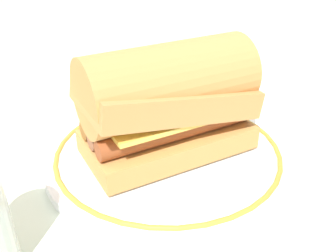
{
  "coord_description": "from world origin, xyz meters",
  "views": [
    {
      "loc": [
        -0.15,
        -0.33,
        0.26
      ],
      "look_at": [
        0.02,
        0.02,
        0.04
      ],
      "focal_mm": 41.36,
      "sensor_mm": 36.0,
      "label": 1
    }
  ],
  "objects": [
    {
      "name": "sausage_sandwich",
      "position": [
        0.02,
        0.02,
        0.08
      ],
      "size": [
        0.19,
        0.11,
        0.12
      ],
      "rotation": [
        0.0,
        0.0,
        0.04
      ],
      "color": "tan",
      "rests_on": "plate"
    },
    {
      "name": "ground_plane",
      "position": [
        0.0,
        0.0,
        0.0
      ],
      "size": [
        1.5,
        1.5,
        0.0
      ],
      "primitive_type": "plane",
      "color": "silver"
    },
    {
      "name": "plate",
      "position": [
        0.02,
        0.02,
        0.01
      ],
      "size": [
        0.28,
        0.28,
        0.01
      ],
      "color": "white",
      "rests_on": "ground_plane"
    }
  ]
}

